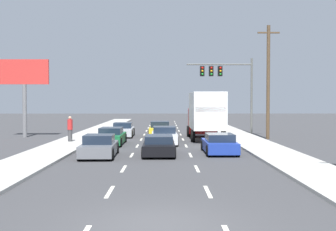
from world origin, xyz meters
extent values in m
plane|color=#3D3D3F|center=(0.00, 25.00, 0.00)|extent=(140.00, 140.00, 0.00)
cube|color=#B2AFA8|center=(6.69, 20.00, 0.07)|extent=(2.88, 80.00, 0.14)
cube|color=#B2AFA8|center=(-6.69, 20.00, 0.07)|extent=(2.88, 80.00, 0.14)
cube|color=silver|center=(-1.70, 3.88, 0.00)|extent=(0.14, 2.00, 0.01)
cube|color=silver|center=(-1.70, 8.88, 0.00)|extent=(0.14, 2.00, 0.01)
cube|color=silver|center=(-1.70, 13.88, 0.00)|extent=(0.14, 2.00, 0.01)
cube|color=silver|center=(-1.70, 18.88, 0.00)|extent=(0.14, 2.00, 0.01)
cube|color=silver|center=(-1.70, 23.88, 0.00)|extent=(0.14, 2.00, 0.01)
cube|color=silver|center=(-1.70, 28.88, 0.00)|extent=(0.14, 2.00, 0.01)
cube|color=silver|center=(-1.70, 33.88, 0.00)|extent=(0.14, 2.00, 0.01)
cube|color=silver|center=(-1.70, 38.88, 0.00)|extent=(0.14, 2.00, 0.01)
cube|color=silver|center=(-1.70, 43.88, 0.00)|extent=(0.14, 2.00, 0.01)
cube|color=silver|center=(-1.70, 48.88, 0.00)|extent=(0.14, 2.00, 0.01)
cube|color=silver|center=(-1.70, 53.88, 0.00)|extent=(0.14, 2.00, 0.01)
cube|color=silver|center=(1.70, 3.88, 0.00)|extent=(0.14, 2.00, 0.01)
cube|color=silver|center=(1.70, 8.88, 0.00)|extent=(0.14, 2.00, 0.01)
cube|color=silver|center=(1.70, 13.88, 0.00)|extent=(0.14, 2.00, 0.01)
cube|color=silver|center=(1.70, 18.88, 0.00)|extent=(0.14, 2.00, 0.01)
cube|color=silver|center=(1.70, 23.88, 0.00)|extent=(0.14, 2.00, 0.01)
cube|color=silver|center=(1.70, 28.88, 0.00)|extent=(0.14, 2.00, 0.01)
cube|color=silver|center=(1.70, 33.88, 0.00)|extent=(0.14, 2.00, 0.01)
cube|color=silver|center=(1.70, 38.88, 0.00)|extent=(0.14, 2.00, 0.01)
cube|color=silver|center=(1.70, 43.88, 0.00)|extent=(0.14, 2.00, 0.01)
cube|color=silver|center=(1.70, 48.88, 0.00)|extent=(0.14, 2.00, 0.01)
cube|color=silver|center=(1.70, 53.88, 0.00)|extent=(0.14, 2.00, 0.01)
cube|color=#B7BABF|center=(-3.45, 26.55, 0.45)|extent=(1.80, 4.14, 0.63)
cube|color=#192333|center=(-3.45, 26.48, 1.01)|extent=(1.56, 1.77, 0.48)
cylinder|color=black|center=(-4.28, 28.04, 0.32)|extent=(0.23, 0.64, 0.64)
cylinder|color=black|center=(-2.65, 28.06, 0.32)|extent=(0.23, 0.64, 0.64)
cylinder|color=black|center=(-4.24, 25.03, 0.32)|extent=(0.23, 0.64, 0.64)
cylinder|color=black|center=(-2.61, 25.05, 0.32)|extent=(0.23, 0.64, 0.64)
cube|color=#196B38|center=(-3.62, 19.86, 0.46)|extent=(1.75, 4.55, 0.63)
cube|color=#192333|center=(-3.63, 19.69, 1.01)|extent=(1.53, 2.15, 0.47)
cylinder|color=black|center=(-4.42, 21.58, 0.32)|extent=(0.22, 0.64, 0.64)
cylinder|color=black|center=(-2.81, 21.57, 0.32)|extent=(0.22, 0.64, 0.64)
cylinder|color=black|center=(-4.44, 18.14, 0.32)|extent=(0.22, 0.64, 0.64)
cylinder|color=black|center=(-2.83, 18.13, 0.32)|extent=(0.22, 0.64, 0.64)
cube|color=slate|center=(-3.48, 13.16, 0.45)|extent=(1.90, 4.20, 0.62)
cube|color=#192333|center=(-3.48, 13.13, 1.00)|extent=(1.63, 1.86, 0.49)
cylinder|color=black|center=(-4.36, 14.68, 0.32)|extent=(0.23, 0.64, 0.64)
cylinder|color=black|center=(-2.67, 14.71, 0.32)|extent=(0.23, 0.64, 0.64)
cylinder|color=black|center=(-4.29, 11.61, 0.32)|extent=(0.23, 0.64, 0.64)
cylinder|color=black|center=(-2.60, 11.65, 0.32)|extent=(0.23, 0.64, 0.64)
cube|color=yellow|center=(-0.22, 27.56, 0.46)|extent=(1.85, 4.60, 0.64)
cube|color=#192333|center=(-0.22, 27.60, 1.04)|extent=(1.63, 2.18, 0.53)
cylinder|color=black|center=(-1.09, 29.31, 0.32)|extent=(0.22, 0.64, 0.64)
cylinder|color=black|center=(0.64, 29.31, 0.32)|extent=(0.22, 0.64, 0.64)
cylinder|color=black|center=(-1.08, 25.81, 0.32)|extent=(0.22, 0.64, 0.64)
cylinder|color=black|center=(0.64, 25.81, 0.32)|extent=(0.22, 0.64, 0.64)
cube|color=white|center=(0.18, 20.20, 0.48)|extent=(1.88, 4.35, 0.68)
cube|color=#192333|center=(0.18, 20.26, 1.05)|extent=(1.62, 2.21, 0.45)
cylinder|color=black|center=(-0.69, 21.79, 0.32)|extent=(0.23, 0.64, 0.64)
cylinder|color=black|center=(0.98, 21.82, 0.32)|extent=(0.23, 0.64, 0.64)
cylinder|color=black|center=(-0.63, 18.57, 0.32)|extent=(0.23, 0.64, 0.64)
cylinder|color=black|center=(1.04, 18.61, 0.32)|extent=(0.23, 0.64, 0.64)
cube|color=black|center=(-0.13, 14.08, 0.43)|extent=(1.82, 4.60, 0.58)
cube|color=#192333|center=(-0.13, 13.93, 0.93)|extent=(1.59, 2.26, 0.42)
cylinder|color=black|center=(-0.98, 15.81, 0.32)|extent=(0.22, 0.64, 0.64)
cylinder|color=black|center=(0.69, 15.83, 0.32)|extent=(0.22, 0.64, 0.64)
cylinder|color=black|center=(-0.95, 12.33, 0.32)|extent=(0.22, 0.64, 0.64)
cylinder|color=black|center=(0.72, 12.34, 0.32)|extent=(0.22, 0.64, 0.64)
cube|color=white|center=(3.53, 22.81, 2.39)|extent=(2.50, 5.54, 2.87)
cube|color=red|center=(3.55, 20.07, 2.53)|extent=(2.20, 0.06, 0.36)
cube|color=red|center=(3.49, 26.56, 1.38)|extent=(2.37, 2.01, 2.17)
cylinder|color=black|center=(2.32, 26.55, 0.48)|extent=(0.31, 0.96, 0.96)
cylinder|color=black|center=(4.66, 26.57, 0.48)|extent=(0.31, 0.96, 0.96)
cylinder|color=black|center=(2.36, 21.70, 0.48)|extent=(0.31, 0.96, 0.96)
cylinder|color=black|center=(4.71, 21.72, 0.48)|extent=(0.31, 0.96, 0.96)
cube|color=#1E389E|center=(3.48, 14.71, 0.44)|extent=(1.82, 4.18, 0.61)
cube|color=#192333|center=(3.49, 14.48, 0.97)|extent=(1.59, 2.06, 0.45)
cylinder|color=black|center=(2.64, 16.23, 0.32)|extent=(0.23, 0.64, 0.64)
cylinder|color=black|center=(4.31, 16.25, 0.32)|extent=(0.23, 0.64, 0.64)
cylinder|color=black|center=(2.66, 13.17, 0.32)|extent=(0.23, 0.64, 0.64)
cylinder|color=black|center=(4.33, 13.18, 0.32)|extent=(0.23, 0.64, 0.64)
cylinder|color=#595B56|center=(8.56, 30.16, 3.61)|extent=(0.20, 0.20, 7.22)
cylinder|color=#595B56|center=(5.44, 30.16, 6.64)|extent=(6.24, 0.14, 0.14)
cube|color=black|center=(5.52, 30.16, 5.99)|extent=(0.40, 0.56, 0.95)
sphere|color=red|center=(5.52, 29.85, 6.29)|extent=(0.20, 0.20, 0.20)
sphere|color=orange|center=(5.52, 29.85, 5.99)|extent=(0.20, 0.20, 0.20)
sphere|color=green|center=(5.52, 29.85, 5.69)|extent=(0.20, 0.20, 0.20)
cube|color=black|center=(4.66, 30.16, 5.99)|extent=(0.40, 0.56, 0.95)
sphere|color=red|center=(4.66, 29.85, 6.29)|extent=(0.20, 0.20, 0.20)
sphere|color=orange|center=(4.66, 29.85, 5.99)|extent=(0.20, 0.20, 0.20)
sphere|color=green|center=(4.66, 29.85, 5.69)|extent=(0.20, 0.20, 0.20)
cube|color=black|center=(3.80, 30.16, 5.99)|extent=(0.40, 0.56, 0.95)
sphere|color=red|center=(3.80, 29.85, 6.29)|extent=(0.20, 0.20, 0.20)
sphere|color=orange|center=(3.80, 29.85, 5.99)|extent=(0.20, 0.20, 0.20)
sphere|color=green|center=(3.80, 29.85, 5.69)|extent=(0.20, 0.20, 0.20)
cylinder|color=brown|center=(8.70, 24.20, 4.66)|extent=(0.28, 0.28, 9.32)
cube|color=brown|center=(8.70, 24.20, 8.72)|extent=(1.80, 0.12, 0.12)
cylinder|color=slate|center=(-11.91, 26.19, 2.29)|extent=(0.36, 0.36, 4.57)
cube|color=red|center=(-11.91, 26.19, 5.65)|extent=(4.22, 0.20, 2.15)
cylinder|color=#3F3F42|center=(-6.81, 20.81, 0.58)|extent=(0.32, 0.32, 0.87)
cylinder|color=red|center=(-6.81, 20.81, 1.39)|extent=(0.38, 0.38, 0.76)
sphere|color=tan|center=(-6.81, 20.81, 1.89)|extent=(0.24, 0.24, 0.24)
camera|label=1|loc=(0.20, -10.78, 3.15)|focal=45.66mm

